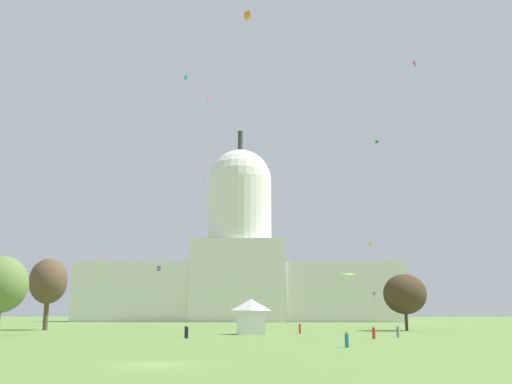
{
  "coord_description": "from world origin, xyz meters",
  "views": [
    {
      "loc": [
        7.95,
        -38.43,
        3.32
      ],
      "look_at": [
        2.82,
        108.15,
        33.68
      ],
      "focal_mm": 40.74,
      "sensor_mm": 36.0,
      "label": 1
    }
  ],
  "objects_px": {
    "kite_blue_low": "(374,294)",
    "kite_yellow_mid": "(370,245)",
    "tree_east_far": "(405,294)",
    "person_teal_mid_right": "(347,340)",
    "person_red_front_left": "(374,333)",
    "kite_turquoise_high": "(321,210)",
    "kite_red_high": "(208,99)",
    "kite_white_low": "(99,265)",
    "kite_magenta_high": "(414,63)",
    "kite_lime_low": "(350,277)",
    "person_red_near_tree_west": "(300,329)",
    "kite_orange_high": "(247,15)",
    "kite_cyan_high": "(186,78)",
    "kite_green_high": "(377,142)",
    "event_tent": "(251,317)",
    "capitol_building": "(240,266)",
    "person_purple_back_right": "(186,331)",
    "person_black_lawn_far_right": "(187,332)",
    "tree_west_near": "(1,284)",
    "kite_violet_low": "(159,268)",
    "kite_gold_high": "(203,178)",
    "person_grey_back_center": "(398,332)",
    "tree_west_far": "(48,281)"
  },
  "relations": [
    {
      "from": "tree_west_near",
      "to": "kite_magenta_high",
      "type": "xyz_separation_m",
      "value": [
        65.25,
        5.88,
        37.26
      ]
    },
    {
      "from": "person_grey_back_center",
      "to": "kite_violet_low",
      "type": "relative_size",
      "value": 1.35
    },
    {
      "from": "capitol_building",
      "to": "person_black_lawn_far_right",
      "type": "relative_size",
      "value": 68.26
    },
    {
      "from": "tree_east_far",
      "to": "kite_gold_high",
      "type": "xyz_separation_m",
      "value": [
        -45.56,
        63.28,
        36.76
      ]
    },
    {
      "from": "event_tent",
      "to": "tree_east_far",
      "type": "distance_m",
      "value": 32.97
    },
    {
      "from": "person_red_front_left",
      "to": "kite_turquoise_high",
      "type": "relative_size",
      "value": 0.95
    },
    {
      "from": "person_purple_back_right",
      "to": "kite_cyan_high",
      "type": "distance_m",
      "value": 80.16
    },
    {
      "from": "tree_west_far",
      "to": "person_red_near_tree_west",
      "type": "xyz_separation_m",
      "value": [
        47.04,
        -17.14,
        -8.27
      ]
    },
    {
      "from": "tree_east_far",
      "to": "person_teal_mid_right",
      "type": "distance_m",
      "value": 53.81
    },
    {
      "from": "person_grey_back_center",
      "to": "person_black_lawn_far_right",
      "type": "distance_m",
      "value": 28.23
    },
    {
      "from": "person_red_near_tree_west",
      "to": "kite_cyan_high",
      "type": "xyz_separation_m",
      "value": [
        -25.6,
        40.48,
        59.15
      ]
    },
    {
      "from": "kite_magenta_high",
      "to": "kite_green_high",
      "type": "height_order",
      "value": "kite_green_high"
    },
    {
      "from": "capitol_building",
      "to": "kite_gold_high",
      "type": "height_order",
      "value": "capitol_building"
    },
    {
      "from": "kite_orange_high",
      "to": "kite_cyan_high",
      "type": "bearing_deg",
      "value": -150.89
    },
    {
      "from": "person_red_front_left",
      "to": "kite_green_high",
      "type": "relative_size",
      "value": 1.97
    },
    {
      "from": "person_red_near_tree_west",
      "to": "kite_orange_high",
      "type": "relative_size",
      "value": 1.29
    },
    {
      "from": "kite_magenta_high",
      "to": "kite_lime_low",
      "type": "height_order",
      "value": "kite_magenta_high"
    },
    {
      "from": "kite_blue_low",
      "to": "person_red_near_tree_west",
      "type": "bearing_deg",
      "value": -29.08
    },
    {
      "from": "capitol_building",
      "to": "kite_magenta_high",
      "type": "relative_size",
      "value": 109.64
    },
    {
      "from": "kite_turquoise_high",
      "to": "kite_lime_low",
      "type": "xyz_separation_m",
      "value": [
        -4.81,
        -109.47,
        -28.23
      ]
    },
    {
      "from": "kite_green_high",
      "to": "kite_lime_low",
      "type": "bearing_deg",
      "value": 165.85
    },
    {
      "from": "capitol_building",
      "to": "person_teal_mid_right",
      "type": "height_order",
      "value": "capitol_building"
    },
    {
      "from": "person_red_near_tree_west",
      "to": "kite_orange_high",
      "type": "height_order",
      "value": "kite_orange_high"
    },
    {
      "from": "capitol_building",
      "to": "kite_turquoise_high",
      "type": "distance_m",
      "value": 38.4
    },
    {
      "from": "kite_magenta_high",
      "to": "kite_cyan_high",
      "type": "bearing_deg",
      "value": -79.54
    },
    {
      "from": "kite_red_high",
      "to": "kite_white_low",
      "type": "bearing_deg",
      "value": -153.58
    },
    {
      "from": "kite_blue_low",
      "to": "kite_gold_high",
      "type": "height_order",
      "value": "kite_gold_high"
    },
    {
      "from": "kite_turquoise_high",
      "to": "kite_orange_high",
      "type": "height_order",
      "value": "kite_orange_high"
    },
    {
      "from": "person_purple_back_right",
      "to": "person_black_lawn_far_right",
      "type": "distance_m",
      "value": 3.81
    },
    {
      "from": "capitol_building",
      "to": "person_purple_back_right",
      "type": "xyz_separation_m",
      "value": [
        0.93,
        -128.97,
        -18.79
      ]
    },
    {
      "from": "tree_west_near",
      "to": "kite_magenta_high",
      "type": "relative_size",
      "value": 11.25
    },
    {
      "from": "person_red_front_left",
      "to": "tree_east_far",
      "type": "bearing_deg",
      "value": -130.08
    },
    {
      "from": "tree_west_far",
      "to": "kite_cyan_high",
      "type": "distance_m",
      "value": 59.94
    },
    {
      "from": "person_teal_mid_right",
      "to": "person_red_near_tree_west",
      "type": "height_order",
      "value": "person_red_near_tree_west"
    },
    {
      "from": "event_tent",
      "to": "kite_turquoise_high",
      "type": "distance_m",
      "value": 105.84
    },
    {
      "from": "event_tent",
      "to": "person_teal_mid_right",
      "type": "height_order",
      "value": "event_tent"
    },
    {
      "from": "kite_green_high",
      "to": "kite_white_low",
      "type": "xyz_separation_m",
      "value": [
        -66.91,
        -21.93,
        -34.54
      ]
    },
    {
      "from": "event_tent",
      "to": "kite_yellow_mid",
      "type": "height_order",
      "value": "kite_yellow_mid"
    },
    {
      "from": "person_red_near_tree_west",
      "to": "kite_gold_high",
      "type": "height_order",
      "value": "kite_gold_high"
    },
    {
      "from": "person_red_front_left",
      "to": "kite_turquoise_high",
      "type": "xyz_separation_m",
      "value": [
        2.51,
        113.0,
        35.47
      ]
    },
    {
      "from": "person_teal_mid_right",
      "to": "kite_orange_high",
      "type": "relative_size",
      "value": 1.18
    },
    {
      "from": "kite_violet_low",
      "to": "tree_east_far",
      "type": "bearing_deg",
      "value": -115.63
    },
    {
      "from": "person_red_front_left",
      "to": "kite_orange_high",
      "type": "relative_size",
      "value": 1.24
    },
    {
      "from": "person_red_near_tree_west",
      "to": "kite_lime_low",
      "type": "relative_size",
      "value": 0.95
    },
    {
      "from": "tree_east_far",
      "to": "person_purple_back_right",
      "type": "height_order",
      "value": "tree_east_far"
    },
    {
      "from": "tree_west_near",
      "to": "kite_green_high",
      "type": "height_order",
      "value": "kite_green_high"
    },
    {
      "from": "kite_orange_high",
      "to": "kite_yellow_mid",
      "type": "xyz_separation_m",
      "value": [
        31.95,
        84.63,
        -27.66
      ]
    },
    {
      "from": "kite_blue_low",
      "to": "kite_yellow_mid",
      "type": "relative_size",
      "value": 0.89
    },
    {
      "from": "event_tent",
      "to": "kite_orange_high",
      "type": "relative_size",
      "value": 4.13
    },
    {
      "from": "kite_violet_low",
      "to": "kite_gold_high",
      "type": "bearing_deg",
      "value": -7.47
    }
  ]
}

